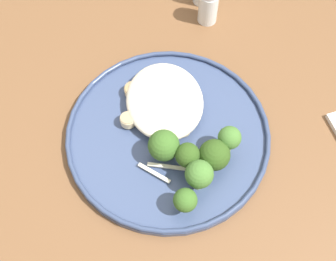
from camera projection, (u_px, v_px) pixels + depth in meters
name	position (u px, v px, depth m)	size (l,w,h in m)	color
ground	(157.00, 247.00, 1.29)	(6.00, 6.00, 0.00)	#2D2B28
wooden_dining_table	(149.00, 149.00, 0.71)	(1.40, 1.00, 0.74)	brown
dinner_plate	(168.00, 134.00, 0.62)	(0.29, 0.29, 0.02)	#38476B
noodle_bed	(165.00, 101.00, 0.63)	(0.13, 0.11, 0.03)	beige
seared_scallop_large_seared	(166.00, 103.00, 0.63)	(0.03, 0.03, 0.01)	#E5C689
seared_scallop_center_golden	(183.00, 127.00, 0.61)	(0.02, 0.02, 0.02)	#DBB77A
seared_scallop_front_small	(146.00, 118.00, 0.62)	(0.03, 0.03, 0.02)	#E5C689
seared_scallop_tiny_bay	(128.00, 123.00, 0.62)	(0.02, 0.02, 0.01)	beige
seared_scallop_right_edge	(134.00, 90.00, 0.64)	(0.03, 0.03, 0.01)	#DBB77A
seared_scallop_rear_pale	(159.00, 74.00, 0.66)	(0.02, 0.02, 0.01)	#DBB77A
seared_scallop_half_hidden	(185.00, 98.00, 0.64)	(0.03, 0.03, 0.01)	#DBB77A
broccoli_floret_tall_stalk	(164.00, 146.00, 0.58)	(0.04, 0.04, 0.05)	#89A356
broccoli_floret_beside_noodles	(214.00, 155.00, 0.57)	(0.04, 0.04, 0.05)	#7A994C
broccoli_floret_center_pile	(188.00, 156.00, 0.57)	(0.03, 0.03, 0.05)	#89A356
broccoli_floret_rear_charred	(185.00, 201.00, 0.54)	(0.03, 0.03, 0.05)	#89A356
broccoli_floret_small_sprig	(229.00, 139.00, 0.58)	(0.03, 0.03, 0.05)	#7A994C
broccoli_floret_split_head	(199.00, 175.00, 0.55)	(0.04, 0.04, 0.05)	#7A994C
onion_sliver_pale_crescent	(167.00, 167.00, 0.59)	(0.05, 0.01, 0.00)	silver
onion_sliver_curled_piece	(153.00, 173.00, 0.59)	(0.05, 0.01, 0.00)	silver
onion_sliver_long_sliver	(171.00, 143.00, 0.61)	(0.04, 0.01, 0.00)	silver
salt_shaker	(208.00, 5.00, 0.71)	(0.03, 0.03, 0.07)	white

